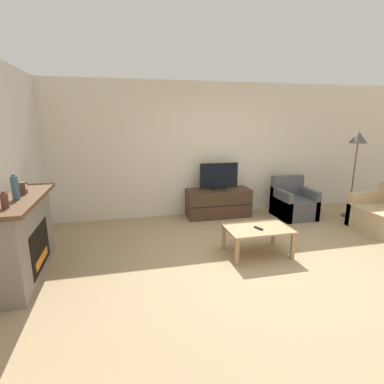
# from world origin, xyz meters

# --- Properties ---
(ground_plane) EXTENTS (24.00, 24.00, 0.00)m
(ground_plane) POSITION_xyz_m (0.00, 0.00, 0.00)
(ground_plane) COLOR #9E8460
(wall_back) EXTENTS (12.00, 0.06, 2.70)m
(wall_back) POSITION_xyz_m (0.00, 2.50, 1.35)
(wall_back) COLOR beige
(wall_back) RESTS_ON ground
(fireplace) EXTENTS (0.46, 1.62, 1.05)m
(fireplace) POSITION_xyz_m (-3.14, 0.40, 0.54)
(fireplace) COLOR slate
(fireplace) RESTS_ON ground
(mantel_vase_left) EXTENTS (0.07, 0.07, 0.19)m
(mantel_vase_left) POSITION_xyz_m (-3.12, -0.08, 1.14)
(mantel_vase_left) COLOR #512D23
(mantel_vase_left) RESTS_ON fireplace
(mantel_vase_centre_left) EXTENTS (0.08, 0.08, 0.31)m
(mantel_vase_centre_left) POSITION_xyz_m (-3.12, 0.28, 1.20)
(mantel_vase_centre_left) COLOR #385670
(mantel_vase_centre_left) RESTS_ON fireplace
(mantel_clock) EXTENTS (0.08, 0.11, 0.15)m
(mantel_clock) POSITION_xyz_m (-3.12, 0.56, 1.13)
(mantel_clock) COLOR brown
(mantel_clock) RESTS_ON fireplace
(tv_stand) EXTENTS (1.30, 0.50, 0.57)m
(tv_stand) POSITION_xyz_m (0.00, 2.19, 0.29)
(tv_stand) COLOR #422D1E
(tv_stand) RESTS_ON ground
(tv) EXTENTS (0.80, 0.18, 0.54)m
(tv) POSITION_xyz_m (0.00, 2.18, 0.83)
(tv) COLOR black
(tv) RESTS_ON tv_stand
(armchair) EXTENTS (0.70, 0.76, 0.82)m
(armchair) POSITION_xyz_m (1.49, 1.81, 0.27)
(armchair) COLOR #4C4C51
(armchair) RESTS_ON ground
(coffee_table) EXTENTS (0.93, 0.63, 0.42)m
(coffee_table) POSITION_xyz_m (-0.01, 0.33, 0.36)
(coffee_table) COLOR #A37F56
(coffee_table) RESTS_ON ground
(remote) EXTENTS (0.09, 0.15, 0.02)m
(remote) POSITION_xyz_m (-0.02, 0.28, 0.43)
(remote) COLOR black
(remote) RESTS_ON coffee_table
(floor_lamp) EXTENTS (0.33, 0.33, 1.73)m
(floor_lamp) POSITION_xyz_m (2.66, 1.56, 1.50)
(floor_lamp) COLOR black
(floor_lamp) RESTS_ON ground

